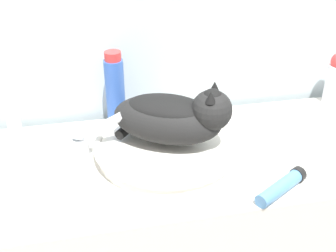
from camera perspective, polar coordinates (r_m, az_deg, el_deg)
name	(u,v)px	position (r m, az deg, el deg)	size (l,w,h in m)	color
wall_back	(167,13)	(1.31, -0.09, 15.10)	(8.00, 0.05, 2.40)	silver
sink_basin	(167,146)	(1.16, -0.14, -2.73)	(0.40, 0.40, 0.05)	white
cat	(173,116)	(1.11, 0.75, 1.43)	(0.33, 0.33, 0.17)	black
faucet	(85,137)	(1.15, -11.12, -1.45)	(0.15, 0.05, 0.14)	silver
lotion_bottle_white	(336,79)	(1.51, 21.83, 5.98)	(0.07, 0.07, 0.18)	silver
shampoo_bottle_tall	(115,91)	(1.27, -7.17, 4.74)	(0.06, 0.06, 0.24)	#335BB7
deodorant_stick	(12,114)	(1.30, -20.39, 1.57)	(0.04, 0.04, 0.15)	white
cream_tube	(282,186)	(1.07, 15.14, -7.92)	(0.16, 0.12, 0.04)	#4C7FB2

